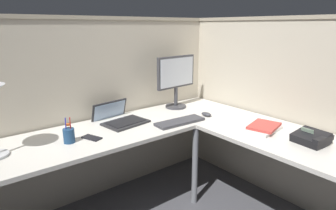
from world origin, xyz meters
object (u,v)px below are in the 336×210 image
object	(u,v)px
laptop	(118,118)
keyboard	(180,122)
cell_phone	(92,138)
computer_mouse	(206,114)
monitor	(176,78)
pen_cup	(69,135)
office_phone	(312,138)
book_stack	(263,128)

from	to	relation	value
laptop	keyboard	world-z (taller)	laptop
cell_phone	computer_mouse	bearing A→B (deg)	-28.77
monitor	keyboard	world-z (taller)	monitor
laptop	pen_cup	size ratio (longest dim) A/B	2.36
pen_cup	office_phone	distance (m)	1.65
monitor	pen_cup	world-z (taller)	monitor
cell_phone	laptop	bearing A→B (deg)	12.26
computer_mouse	cell_phone	world-z (taller)	computer_mouse
monitor	pen_cup	size ratio (longest dim) A/B	2.78
monitor	cell_phone	size ratio (longest dim) A/B	3.47
monitor	computer_mouse	world-z (taller)	monitor
pen_cup	monitor	bearing A→B (deg)	10.77
pen_cup	book_stack	bearing A→B (deg)	-28.79
laptop	pen_cup	world-z (taller)	pen_cup
book_stack	computer_mouse	bearing A→B (deg)	98.49
computer_mouse	pen_cup	distance (m)	1.18
monitor	office_phone	bearing A→B (deg)	-83.52
computer_mouse	pen_cup	xyz separation A→B (m)	(-1.17, 0.17, 0.04)
pen_cup	book_stack	distance (m)	1.42
computer_mouse	office_phone	size ratio (longest dim) A/B	0.47
computer_mouse	cell_phone	xyz separation A→B (m)	(-1.02, 0.14, -0.01)
keyboard	office_phone	xyz separation A→B (m)	(0.42, -0.88, 0.03)
monitor	computer_mouse	size ratio (longest dim) A/B	4.81
monitor	pen_cup	bearing A→B (deg)	-169.23
monitor	office_phone	world-z (taller)	monitor
laptop	computer_mouse	bearing A→B (deg)	-27.96
laptop	keyboard	xyz separation A→B (m)	(0.37, -0.36, -0.01)
laptop	computer_mouse	distance (m)	0.77
monitor	keyboard	bearing A→B (deg)	-126.09
monitor	book_stack	bearing A→B (deg)	-83.08
keyboard	cell_phone	world-z (taller)	keyboard
monitor	cell_phone	distance (m)	1.06
computer_mouse	cell_phone	size ratio (longest dim) A/B	0.72
laptop	monitor	bearing A→B (deg)	1.83
pen_cup	office_phone	bearing A→B (deg)	-39.18
monitor	laptop	distance (m)	0.70
computer_mouse	book_stack	size ratio (longest dim) A/B	0.33
keyboard	laptop	bearing A→B (deg)	138.99
monitor	computer_mouse	distance (m)	0.47
laptop	office_phone	xyz separation A→B (m)	(0.79, -1.24, 0.01)
keyboard	pen_cup	world-z (taller)	pen_cup
monitor	book_stack	xyz separation A→B (m)	(0.11, -0.90, -0.27)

